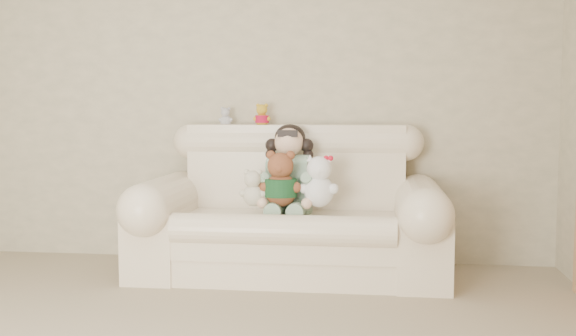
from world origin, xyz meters
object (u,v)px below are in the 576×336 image
Objects in this scene: seated_child at (289,168)px; brown_teddy at (281,173)px; white_cat at (319,176)px; cream_teddy at (253,184)px; sofa at (290,201)px.

seated_child is 1.45× the size of brown_teddy.
brown_teddy is 0.25m from white_cat.
seated_child is at bearing 70.76° from cream_teddy.
seated_child is 1.55× the size of white_cat.
seated_child is 0.30m from white_cat.
sofa is 0.23m from seated_child.
seated_child is 0.21m from brown_teddy.
seated_child is at bearing 100.94° from sofa.
cream_teddy is at bearing -168.94° from brown_teddy.
sofa reaches higher than white_cat.
white_cat is (0.25, 0.02, -0.01)m from brown_teddy.
cream_teddy is at bearing 161.90° from white_cat.
cream_teddy is (-0.23, -0.15, 0.13)m from sofa.
cream_teddy is at bearing -124.45° from seated_child.
seated_child is 0.32m from cream_teddy.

